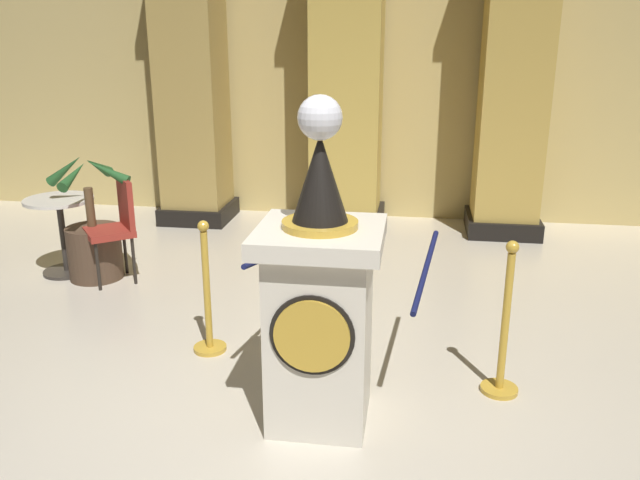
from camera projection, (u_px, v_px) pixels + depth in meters
ground_plane at (260, 439)px, 3.72m from camera, size 11.62×11.62×0.00m
back_wall at (353, 58)px, 7.79m from camera, size 11.62×0.16×3.84m
pedestal_clock at (320, 303)px, 3.71m from camera, size 0.70×0.70×1.92m
stanchion_near at (504, 341)px, 4.11m from camera, size 0.24×0.24×1.03m
stanchion_far at (208, 307)px, 4.66m from camera, size 0.24×0.24×0.99m
velvet_rope at (347, 262)px, 4.25m from camera, size 1.19×1.17×0.22m
column_left at (191, 67)px, 7.55m from camera, size 0.84×0.84×3.69m
column_right at (515, 70)px, 7.03m from camera, size 0.85×0.85×3.69m
column_centre_rear at (347, 69)px, 7.29m from camera, size 0.92×0.92×3.69m
potted_palm_left at (94, 242)px, 6.07m from camera, size 0.82×0.83×1.20m
cafe_table at (62, 225)px, 6.15m from camera, size 0.64×0.64×0.74m
cafe_chair_red at (117, 221)px, 5.94m from camera, size 0.56×0.56×0.96m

